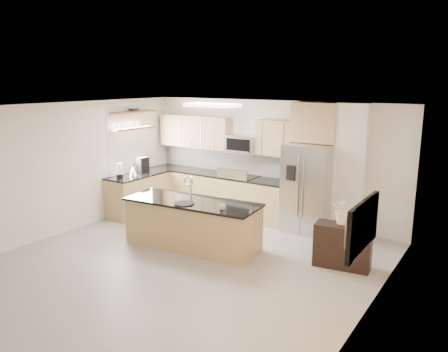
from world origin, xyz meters
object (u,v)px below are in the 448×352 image
Objects in this scene: blender at (120,172)px; kettle at (133,170)px; range at (239,196)px; island at (192,224)px; cup at (222,207)px; television at (354,224)px; platter at (184,203)px; microwave at (243,144)px; flower_vase at (345,203)px; coffee_maker at (143,165)px; refrigerator at (308,188)px; credenza at (343,246)px; bowl at (134,109)px.

blender is 0.37m from kettle.
island is (0.24, -2.03, -0.03)m from range.
kettle reaches higher than cup.
cup is at bearing -17.27° from kettle.
television reaches higher than cup.
kettle is at bearing 82.13° from blender.
kettle reaches higher than platter.
microwave is at bearing 91.18° from island.
blender is at bearing -176.76° from flower_vase.
coffee_maker is at bearing 100.69° from kettle.
flower_vase is 0.66× the size of television.
refrigerator reaches higher than television.
television is (3.51, -3.24, -0.28)m from microwave.
flower_vase is (2.83, -1.45, -0.55)m from microwave.
flower_vase is at bearing 10.06° from island.
island is at bearing -125.55° from refrigerator.
island reaches higher than credenza.
kettle is at bearing 155.52° from island.
cup is (-1.85, -0.78, 0.56)m from credenza.
flower_vase reaches higher than credenza.
range is at bearing 21.96° from bowl.
credenza is 0.84× the size of television.
cup is 3.37m from coffee_maker.
television reaches higher than kettle.
kettle is 0.77× the size of coffee_maker.
microwave is 2.47m from island.
blender is (-4.93, -0.20, 0.70)m from credenza.
microwave is 2.76× the size of kettle.
range reaches higher than credenza.
television is at bearing -21.02° from bowl.
coffee_maker is 1.30m from bowl.
bowl is at bearing 68.98° from television.
kettle is 5.85m from television.
microwave is 2.11× the size of platter.
coffee_maker reaches higher than cup.
range is at bearing 31.46° from kettle.
flower_vase is at bearing -5.27° from coffee_maker.
microwave is 2.51m from kettle.
blender reaches higher than range.
blender is 0.93× the size of coffee_maker.
blender is at bearing -97.87° from kettle.
bowl is (-3.25, 1.27, 1.46)m from cup.
kettle is at bearing -79.31° from coffee_maker.
range is 2.44m from cup.
credenza is at bearing -1.85° from kettle.
cup is 0.33× the size of coffee_maker.
bowl reaches higher than platter.
credenza is 5.51m from bowl.
refrigerator is (1.66, -0.17, -0.74)m from microwave.
island reaches higher than cup.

